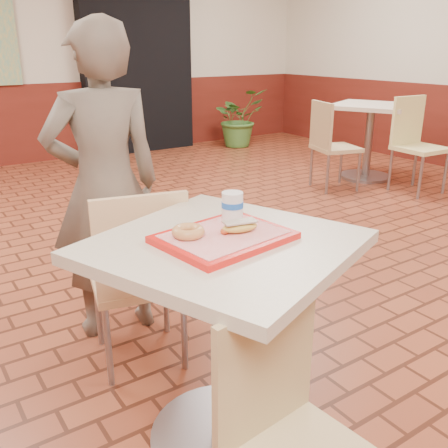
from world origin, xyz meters
TOP-DOWN VIEW (x-y plane):
  - room_shell at (0.00, 0.00)m, footprint 8.01×10.01m
  - wainscot_band at (0.00, 0.00)m, footprint 8.00×10.00m
  - corridor_doorway at (1.20, 4.88)m, footprint 1.60×0.22m
  - main_table at (-0.99, -0.53)m, footprint 0.80×0.80m
  - chair_main_front at (-1.10, -1.02)m, footprint 0.41×0.41m
  - chair_main_back at (-1.04, 0.09)m, footprint 0.49×0.49m
  - customer at (-1.02, 0.50)m, footprint 0.63×0.46m
  - serving_tray at (-0.99, -0.53)m, footprint 0.42×0.33m
  - ring_donut at (-1.11, -0.49)m, footprint 0.15×0.15m
  - long_john_donut at (-0.94, -0.55)m, footprint 0.14×0.09m
  - paper_cup at (-0.88, -0.42)m, footprint 0.08×0.08m
  - second_table at (2.68, 1.96)m, footprint 0.80×0.80m
  - chair_second_left at (1.97, 1.87)m, footprint 0.53×0.53m
  - chair_second_front at (2.66, 1.34)m, footprint 0.47×0.47m
  - potted_plant at (2.57, 4.37)m, footprint 0.82×0.73m

SIDE VIEW (x-z plane):
  - potted_plant at x=2.57m, z-range 0.00..0.86m
  - chair_main_front at x=-1.10m, z-range 0.05..0.86m
  - chair_main_back at x=-1.04m, z-range 0.05..0.94m
  - wainscot_band at x=0.00m, z-range 0.00..1.00m
  - chair_second_left at x=1.97m, z-range 0.05..0.98m
  - chair_second_front at x=2.66m, z-range 0.06..1.03m
  - main_table at x=-0.99m, z-range 0.15..0.99m
  - second_table at x=2.68m, z-range 0.15..0.99m
  - customer at x=-1.02m, z-range 0.00..1.60m
  - serving_tray at x=-0.99m, z-range 0.84..0.87m
  - ring_donut at x=-1.11m, z-range 0.87..0.91m
  - long_john_donut at x=-0.94m, z-range 0.87..0.91m
  - paper_cup at x=-0.88m, z-range 0.87..0.97m
  - corridor_doorway at x=1.20m, z-range 0.00..2.20m
  - room_shell at x=0.00m, z-range 0.00..3.00m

